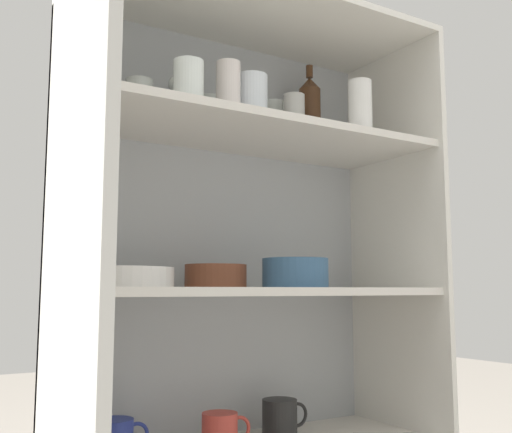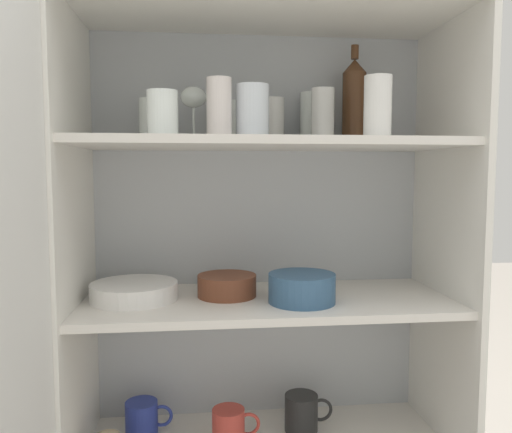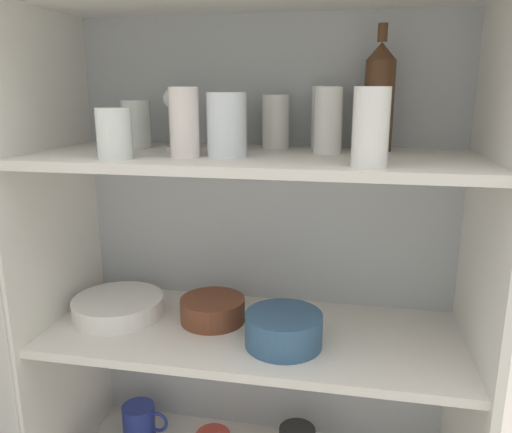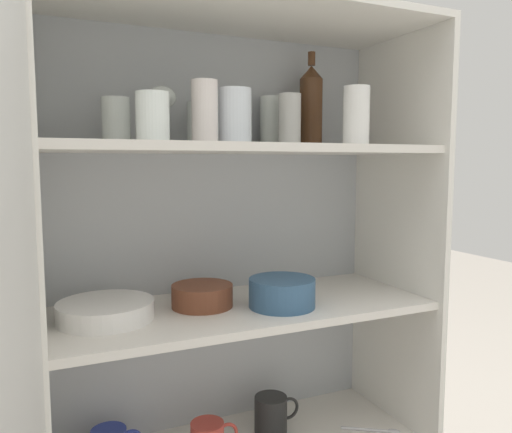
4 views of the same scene
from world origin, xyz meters
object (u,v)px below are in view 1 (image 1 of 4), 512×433
Objects in this scene: plate_stack_white at (125,277)px; mixing_bowl_large at (295,272)px; wine_bottle at (310,114)px; serving_bowl_small at (216,275)px.

mixing_bowl_large is (0.42, -0.07, 0.02)m from plate_stack_white.
serving_bowl_small is (-0.36, -0.09, -0.50)m from wine_bottle.
serving_bowl_small is (0.24, 0.01, 0.01)m from plate_stack_white.
serving_bowl_small is at bearing -166.39° from wine_bottle.
wine_bottle is 1.61× the size of mixing_bowl_large.
mixing_bowl_large reaches higher than plate_stack_white.
wine_bottle is at bearing 9.51° from plate_stack_white.
wine_bottle reaches higher than serving_bowl_small.
wine_bottle is at bearing 43.86° from mixing_bowl_large.
wine_bottle reaches higher than mixing_bowl_large.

